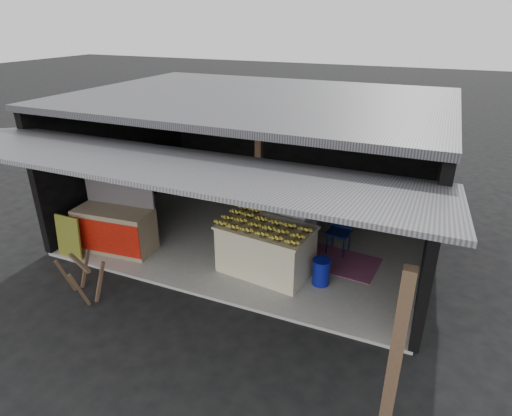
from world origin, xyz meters
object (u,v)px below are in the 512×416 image
at_px(neighbor_stall, 115,228).
at_px(water_barrel, 321,273).
at_px(sawhorse, 82,275).
at_px(banana_table, 266,249).
at_px(white_crate, 289,223).
at_px(plastic_chair, 341,227).

relative_size(neighbor_stall, water_barrel, 3.56).
bearing_deg(water_barrel, sawhorse, -152.12).
xyz_separation_m(banana_table, white_crate, (0.07, 1.03, 0.08)).
height_order(banana_table, white_crate, white_crate).
distance_m(neighbor_stall, plastic_chair, 4.51).
relative_size(banana_table, water_barrel, 3.94).
xyz_separation_m(sawhorse, water_barrel, (3.62, 1.91, -0.16)).
bearing_deg(banana_table, plastic_chair, 57.62).
xyz_separation_m(banana_table, sawhorse, (-2.56, -1.91, -0.08)).
relative_size(banana_table, sawhorse, 2.19).
relative_size(sawhorse, water_barrel, 1.80).
xyz_separation_m(banana_table, plastic_chair, (1.07, 1.31, 0.07)).
xyz_separation_m(neighbor_stall, water_barrel, (4.14, 0.44, -0.26)).
xyz_separation_m(water_barrel, plastic_chair, (0.02, 1.30, 0.31)).
relative_size(sawhorse, plastic_chair, 0.90).
distance_m(water_barrel, plastic_chair, 1.34).
distance_m(white_crate, sawhorse, 3.95).
bearing_deg(plastic_chair, white_crate, -157.81).
height_order(water_barrel, plastic_chair, plastic_chair).
distance_m(banana_table, white_crate, 1.04).
distance_m(banana_table, plastic_chair, 1.69).
bearing_deg(plastic_chair, banana_table, -122.50).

